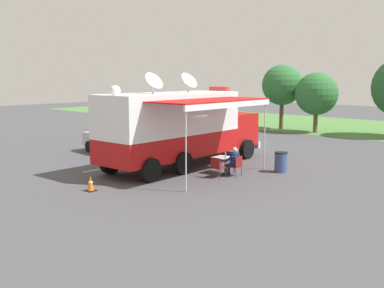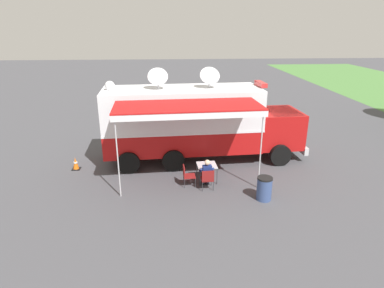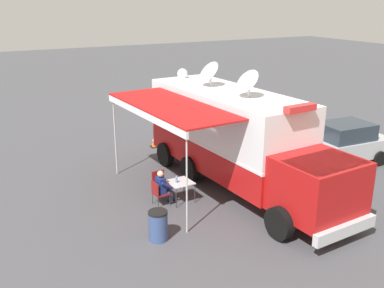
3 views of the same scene
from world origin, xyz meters
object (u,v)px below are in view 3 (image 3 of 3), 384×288
object	(u,v)px
folding_table	(180,183)
trash_bin	(158,226)
car_behind_truck	(342,144)
command_truck	(237,137)
water_bottle	(176,180)
seated_responder	(163,187)
folding_chair_beside_table	(160,181)
folding_chair_at_table	(158,192)
traffic_cone	(154,141)

from	to	relation	value
folding_table	trash_bin	xyz separation A→B (m)	(1.71, 1.98, -0.22)
trash_bin	car_behind_truck	world-z (taller)	car_behind_truck
trash_bin	car_behind_truck	distance (m)	9.66
command_truck	trash_bin	distance (m)	4.88
folding_table	water_bottle	distance (m)	0.21
seated_responder	trash_bin	size ratio (longest dim) A/B	1.37
folding_table	folding_chair_beside_table	world-z (taller)	folding_chair_beside_table
water_bottle	folding_chair_at_table	bearing A→B (deg)	-5.28
water_bottle	folding_chair_at_table	world-z (taller)	water_bottle
folding_chair_at_table	folding_chair_beside_table	size ratio (longest dim) A/B	1.00
trash_bin	water_bottle	bearing A→B (deg)	-128.47
folding_chair_beside_table	trash_bin	distance (m)	3.12
folding_table	car_behind_truck	world-z (taller)	car_behind_truck
folding_chair_at_table	seated_responder	distance (m)	0.23
folding_chair_at_table	seated_responder	bearing A→B (deg)	-176.57
folding_chair_at_table	folding_chair_beside_table	bearing A→B (deg)	-117.17
folding_chair_beside_table	traffic_cone	xyz separation A→B (m)	(-1.95, -4.98, -0.23)
folding_chair_beside_table	trash_bin	world-z (taller)	trash_bin
command_truck	trash_bin	bearing A→B (deg)	27.56
trash_bin	command_truck	bearing A→B (deg)	-152.44
folding_table	folding_chair_at_table	xyz separation A→B (m)	(0.80, -0.06, -0.16)
folding_table	folding_chair_beside_table	xyz separation A→B (m)	(0.39, -0.85, -0.16)
command_truck	folding_chair_at_table	xyz separation A→B (m)	(3.21, 0.11, -1.43)
water_bottle	folding_chair_beside_table	distance (m)	0.95
seated_responder	folding_chair_at_table	bearing A→B (deg)	3.43
water_bottle	folding_chair_beside_table	world-z (taller)	water_bottle
water_bottle	folding_chair_beside_table	bearing A→B (deg)	-73.63
folding_chair_at_table	seated_responder	world-z (taller)	seated_responder
command_truck	car_behind_truck	bearing A→B (deg)	179.18
folding_chair_at_table	trash_bin	size ratio (longest dim) A/B	0.96
folding_chair_at_table	traffic_cone	distance (m)	6.24
seated_responder	trash_bin	distance (m)	2.33
seated_responder	traffic_cone	world-z (taller)	seated_responder
trash_bin	car_behind_truck	size ratio (longest dim) A/B	0.21
trash_bin	traffic_cone	xyz separation A→B (m)	(-3.27, -7.81, -0.18)
water_bottle	folding_chair_beside_table	xyz separation A→B (m)	(0.25, -0.85, -0.32)
folding_chair_at_table	trash_bin	world-z (taller)	trash_bin
water_bottle	seated_responder	bearing A→B (deg)	-8.73
car_behind_truck	traffic_cone	bearing A→B (deg)	-42.96
folding_chair_at_table	trash_bin	xyz separation A→B (m)	(0.91, 2.04, -0.06)
command_truck	trash_bin	size ratio (longest dim) A/B	10.57
folding_chair_beside_table	car_behind_truck	xyz separation A→B (m)	(-8.11, 0.76, 0.37)
folding_table	traffic_cone	size ratio (longest dim) A/B	1.46
command_truck	folding_table	world-z (taller)	command_truck
folding_chair_at_table	car_behind_truck	xyz separation A→B (m)	(-8.52, -0.04, 0.37)
trash_bin	traffic_cone	size ratio (longest dim) A/B	1.57
folding_table	water_bottle	bearing A→B (deg)	2.20
seated_responder	car_behind_truck	world-z (taller)	car_behind_truck
folding_table	command_truck	bearing A→B (deg)	-175.99
folding_chair_beside_table	car_behind_truck	bearing A→B (deg)	174.67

